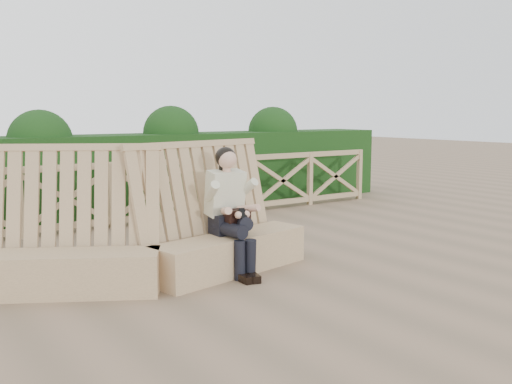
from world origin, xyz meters
TOP-DOWN VIEW (x-y plane):
  - ground at (0.00, 0.00)m, footprint 60.00×60.00m
  - bench at (-1.46, 0.37)m, footprint 4.07×1.71m
  - woman at (-0.47, 0.17)m, footprint 0.45×0.94m
  - guardrail at (0.00, 3.50)m, footprint 10.10×0.09m
  - hedge at (0.00, 4.70)m, footprint 12.00×1.20m

SIDE VIEW (x-z plane):
  - ground at x=0.00m, z-range 0.00..0.00m
  - bench at x=-1.46m, z-range -0.40..1.19m
  - guardrail at x=0.00m, z-range 0.00..1.10m
  - hedge at x=0.00m, z-range 0.00..1.50m
  - woman at x=-0.47m, z-range 0.04..1.54m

